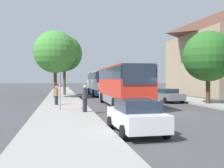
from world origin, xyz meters
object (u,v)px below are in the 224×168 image
bus_middle (99,83)px  tree_left_near (55,52)px  pedestrian_waiting_far (56,95)px  parked_car_left_curb (136,116)px  pedestrian_waiting_near (85,98)px  tree_left_far (64,53)px  bus_front (122,85)px  tree_right_mid (208,56)px  bus_stop_sign (60,87)px  parked_car_right_near (167,95)px

bus_middle → tree_left_near: 9.36m
pedestrian_waiting_far → parked_car_left_curb: bearing=-124.1°
pedestrian_waiting_near → tree_left_far: 21.40m
bus_front → bus_middle: 15.85m
bus_middle → pedestrian_waiting_near: (-4.05, -20.80, -0.76)m
parked_car_left_curb → bus_front: bearing=78.6°
parked_car_left_curb → tree_right_mid: (10.22, 11.11, 3.73)m
parked_car_left_curb → tree_left_far: 28.33m
bus_stop_sign → tree_left_far: size_ratio=0.31×
pedestrian_waiting_near → tree_right_mid: size_ratio=0.27×
tree_left_far → tree_right_mid: 21.07m
parked_car_left_curb → bus_middle: bearing=83.9°
bus_middle → tree_left_near: tree_left_near is taller
bus_stop_sign → pedestrian_waiting_near: (1.67, -1.42, -0.73)m
bus_stop_sign → pedestrian_waiting_far: bus_stop_sign is taller
bus_front → parked_car_right_near: bus_front is taller
bus_front → tree_left_near: (-6.02, 10.14, 3.90)m
bus_stop_sign → tree_left_far: bearing=88.2°
bus_stop_sign → parked_car_right_near: bearing=30.0°
bus_front → bus_stop_sign: size_ratio=4.40×
bus_stop_sign → tree_left_near: 14.24m
tree_left_near → tree_right_mid: tree_left_near is taller
parked_car_right_near → pedestrian_waiting_far: pedestrian_waiting_far is taller
parked_car_left_curb → tree_left_near: (-3.86, 22.02, 4.97)m
parked_car_right_near → bus_stop_sign: 12.76m
bus_front → pedestrian_waiting_near: 6.27m
bus_middle → tree_right_mid: tree_right_mid is taller
bus_middle → pedestrian_waiting_far: bus_middle is taller
bus_middle → pedestrian_waiting_near: size_ratio=6.24×
tree_left_near → parked_car_left_curb: bearing=-80.0°
bus_middle → tree_left_near: (-6.31, -5.71, 3.91)m
parked_car_right_near → pedestrian_waiting_far: 11.55m
bus_front → tree_left_far: bearing=108.2°
parked_car_left_curb → pedestrian_waiting_near: 7.12m
parked_car_left_curb → parked_car_right_near: parked_car_left_curb is taller
parked_car_left_curb → bus_stop_sign: bearing=110.3°
parked_car_right_near → pedestrian_waiting_near: size_ratio=2.49×
bus_front → bus_stop_sign: bearing=-145.8°
bus_middle → tree_right_mid: (7.78, -16.62, 2.67)m
pedestrian_waiting_near → tree_left_near: 15.96m
bus_middle → bus_stop_sign: 20.20m
bus_front → tree_left_near: tree_left_near is taller
tree_left_far → tree_right_mid: bearing=-52.1°
parked_car_left_curb → pedestrian_waiting_far: (-3.59, 12.50, 0.19)m
pedestrian_waiting_near → tree_left_near: bearing=18.1°
tree_left_near → tree_right_mid: bearing=-37.8°
parked_car_left_curb → tree_right_mid: size_ratio=0.59×
parked_car_right_near → tree_right_mid: (2.48, -3.59, 3.77)m
pedestrian_waiting_near → pedestrian_waiting_far: size_ratio=1.12×
pedestrian_waiting_far → tree_left_far: bearing=36.4°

